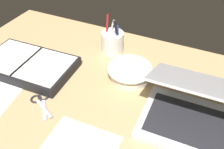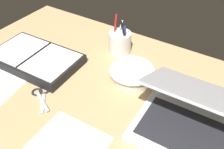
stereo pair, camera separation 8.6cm
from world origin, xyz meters
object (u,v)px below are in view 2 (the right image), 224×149
(scissors, at_px, (41,94))
(pen_cup, at_px, (120,42))
(planner, at_px, (36,59))
(laptop, at_px, (198,122))
(bowl, at_px, (132,74))

(scissors, bearing_deg, pen_cup, 113.93)
(pen_cup, xyz_separation_m, planner, (-0.25, -0.26, -0.03))
(laptop, relative_size, pen_cup, 2.19)
(laptop, relative_size, planner, 0.98)
(bowl, relative_size, planner, 0.47)
(bowl, xyz_separation_m, planner, (-0.39, -0.12, -0.01))
(laptop, relative_size, bowl, 2.09)
(planner, bearing_deg, laptop, -1.60)
(pen_cup, bearing_deg, bowl, -45.79)
(pen_cup, height_order, scissors, pen_cup)
(scissors, bearing_deg, planner, 178.36)
(bowl, distance_m, pen_cup, 0.20)
(planner, bearing_deg, scissors, -41.78)
(pen_cup, height_order, planner, pen_cup)
(laptop, distance_m, scissors, 0.53)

